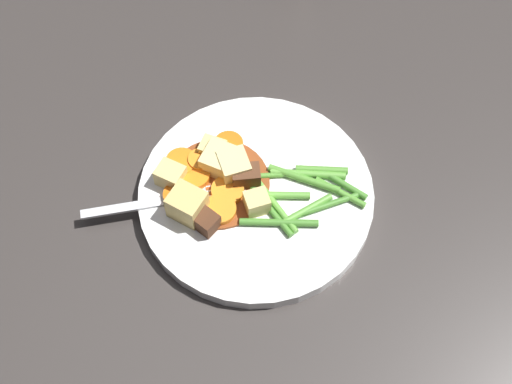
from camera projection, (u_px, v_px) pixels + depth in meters
ground_plane at (256, 199)px, 0.78m from camera, size 3.00×3.00×0.00m
dinner_plate at (256, 196)px, 0.77m from camera, size 0.25×0.25×0.02m
stew_sauce at (217, 186)px, 0.76m from camera, size 0.11×0.11×0.00m
carrot_slice_0 at (201, 162)px, 0.77m from camera, size 0.04×0.04×0.01m
carrot_slice_1 at (179, 196)px, 0.75m from camera, size 0.04×0.04×0.01m
carrot_slice_2 at (228, 191)px, 0.76m from camera, size 0.05×0.05×0.01m
carrot_slice_3 at (229, 146)px, 0.78m from camera, size 0.05×0.05×0.01m
carrot_slice_4 at (182, 164)px, 0.77m from camera, size 0.05×0.05×0.01m
carrot_slice_5 at (194, 174)px, 0.77m from camera, size 0.05×0.05×0.01m
carrot_slice_6 at (220, 210)px, 0.75m from camera, size 0.04×0.04×0.01m
potato_chunk_0 at (171, 175)px, 0.76m from camera, size 0.03×0.03×0.02m
potato_chunk_1 at (257, 203)px, 0.74m from camera, size 0.03×0.03×0.02m
potato_chunk_2 at (218, 160)px, 0.77m from camera, size 0.04×0.04×0.03m
potato_chunk_3 at (213, 150)px, 0.78m from camera, size 0.03×0.03×0.02m
potato_chunk_4 at (234, 167)px, 0.76m from camera, size 0.04×0.04×0.03m
potato_chunk_5 at (187, 204)px, 0.74m from camera, size 0.04×0.04×0.03m
meat_chunk_0 at (246, 176)px, 0.76m from camera, size 0.04×0.03×0.02m
meat_chunk_1 at (206, 221)px, 0.73m from camera, size 0.03×0.03×0.02m
green_bean_0 at (279, 223)px, 0.74m from camera, size 0.08×0.03×0.01m
green_bean_1 at (304, 179)px, 0.77m from camera, size 0.08×0.02×0.01m
green_bean_2 at (343, 184)px, 0.76m from camera, size 0.06×0.03×0.01m
green_bean_3 at (308, 174)px, 0.77m from camera, size 0.08×0.02×0.01m
green_bean_4 at (280, 194)px, 0.76m from camera, size 0.07×0.02×0.01m
green_bean_5 at (307, 209)px, 0.75m from camera, size 0.05×0.05×0.01m
green_bean_6 at (340, 192)px, 0.76m from camera, size 0.06×0.03×0.01m
green_bean_7 at (284, 174)px, 0.77m from camera, size 0.06×0.03×0.01m
green_bean_8 at (276, 206)px, 0.75m from camera, size 0.06×0.06×0.01m
green_bean_9 at (272, 211)px, 0.75m from camera, size 0.06×0.05×0.01m
green_bean_10 at (325, 209)px, 0.75m from camera, size 0.06×0.05×0.01m
green_bean_11 at (322, 170)px, 0.77m from camera, size 0.06×0.02×0.01m
fork at (170, 201)px, 0.76m from camera, size 0.17×0.09×0.00m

